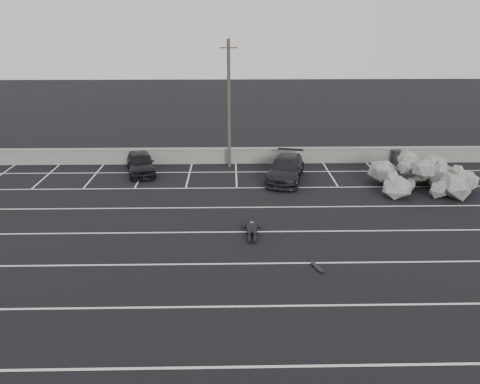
{
  "coord_description": "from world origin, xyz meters",
  "views": [
    {
      "loc": [
        0.67,
        -16.78,
        9.43
      ],
      "look_at": [
        1.12,
        5.65,
        1.0
      ],
      "focal_mm": 35.0,
      "sensor_mm": 36.0,
      "label": 1
    }
  ],
  "objects_px": {
    "car_right": "(286,169)",
    "skateboard": "(317,267)",
    "car_left": "(141,163)",
    "riprap_pile": "(429,178)",
    "person": "(252,226)",
    "trash_bin": "(396,157)",
    "utility_pole": "(229,105)"
  },
  "relations": [
    {
      "from": "utility_pole",
      "to": "riprap_pile",
      "type": "bearing_deg",
      "value": -21.69
    },
    {
      "from": "riprap_pile",
      "to": "car_right",
      "type": "bearing_deg",
      "value": 167.01
    },
    {
      "from": "car_left",
      "to": "utility_pole",
      "type": "relative_size",
      "value": 0.49
    },
    {
      "from": "utility_pole",
      "to": "trash_bin",
      "type": "height_order",
      "value": "utility_pole"
    },
    {
      "from": "skateboard",
      "to": "car_right",
      "type": "bearing_deg",
      "value": 70.92
    },
    {
      "from": "car_left",
      "to": "skateboard",
      "type": "distance_m",
      "value": 15.45
    },
    {
      "from": "trash_bin",
      "to": "person",
      "type": "height_order",
      "value": "trash_bin"
    },
    {
      "from": "riprap_pile",
      "to": "skateboard",
      "type": "relative_size",
      "value": 8.39
    },
    {
      "from": "riprap_pile",
      "to": "person",
      "type": "relative_size",
      "value": 2.41
    },
    {
      "from": "utility_pole",
      "to": "person",
      "type": "height_order",
      "value": "utility_pole"
    },
    {
      "from": "trash_bin",
      "to": "riprap_pile",
      "type": "xyz_separation_m",
      "value": [
        0.26,
        -5.01,
        0.18
      ]
    },
    {
      "from": "car_left",
      "to": "trash_bin",
      "type": "bearing_deg",
      "value": -8.93
    },
    {
      "from": "trash_bin",
      "to": "skateboard",
      "type": "xyz_separation_m",
      "value": [
        -7.81,
        -14.05,
        -0.42
      ]
    },
    {
      "from": "car_left",
      "to": "car_right",
      "type": "xyz_separation_m",
      "value": [
        9.14,
        -1.49,
        0.02
      ]
    },
    {
      "from": "car_left",
      "to": "trash_bin",
      "type": "relative_size",
      "value": 4.14
    },
    {
      "from": "utility_pole",
      "to": "person",
      "type": "relative_size",
      "value": 3.21
    },
    {
      "from": "skateboard",
      "to": "utility_pole",
      "type": "bearing_deg",
      "value": 85.09
    },
    {
      "from": "car_left",
      "to": "person",
      "type": "distance_m",
      "value": 11.17
    },
    {
      "from": "car_right",
      "to": "utility_pole",
      "type": "bearing_deg",
      "value": 155.54
    },
    {
      "from": "riprap_pile",
      "to": "car_left",
      "type": "bearing_deg",
      "value": 168.98
    },
    {
      "from": "car_left",
      "to": "skateboard",
      "type": "xyz_separation_m",
      "value": [
        9.19,
        -12.41,
        -0.62
      ]
    },
    {
      "from": "car_right",
      "to": "person",
      "type": "distance_m",
      "value": 7.8
    },
    {
      "from": "car_right",
      "to": "person",
      "type": "xyz_separation_m",
      "value": [
        -2.41,
        -7.41,
        -0.45
      ]
    },
    {
      "from": "car_right",
      "to": "utility_pole",
      "type": "relative_size",
      "value": 0.59
    },
    {
      "from": "person",
      "to": "riprap_pile",
      "type": "bearing_deg",
      "value": 29.66
    },
    {
      "from": "car_left",
      "to": "utility_pole",
      "type": "height_order",
      "value": "utility_pole"
    },
    {
      "from": "car_right",
      "to": "skateboard",
      "type": "distance_m",
      "value": 10.94
    },
    {
      "from": "trash_bin",
      "to": "riprap_pile",
      "type": "distance_m",
      "value": 5.02
    },
    {
      "from": "trash_bin",
      "to": "riprap_pile",
      "type": "relative_size",
      "value": 0.16
    },
    {
      "from": "riprap_pile",
      "to": "utility_pole",
      "type": "bearing_deg",
      "value": 158.31
    },
    {
      "from": "person",
      "to": "skateboard",
      "type": "bearing_deg",
      "value": -53.06
    },
    {
      "from": "skateboard",
      "to": "riprap_pile",
      "type": "bearing_deg",
      "value": 28.91
    }
  ]
}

